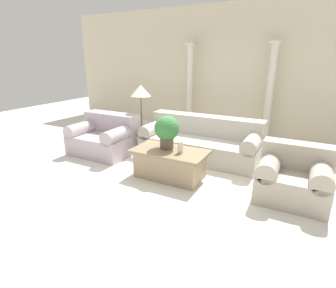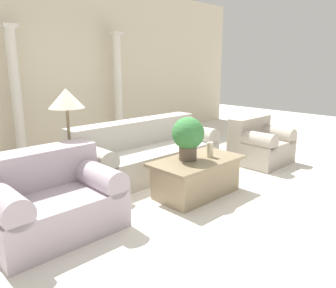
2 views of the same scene
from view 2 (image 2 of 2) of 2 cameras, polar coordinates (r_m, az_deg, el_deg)
name	(u,v)px [view 2 (image 2 of 2)]	position (r m, az deg, el deg)	size (l,w,h in m)	color
ground_plane	(168,186)	(4.58, 0.04, -7.37)	(16.00, 16.00, 0.00)	silver
wall_back	(60,66)	(6.72, -18.30, 12.73)	(10.00, 0.06, 3.20)	beige
sofa_long	(146,152)	(5.07, -3.91, -1.43)	(2.30, 0.95, 0.80)	#B7B2A8
loveseat	(50,198)	(3.56, -19.91, -8.80)	(1.24, 0.95, 0.80)	#B2A3AE
coffee_table	(197,177)	(4.25, 4.99, -5.66)	(1.21, 0.67, 0.47)	#998466
potted_plant	(188,136)	(4.07, 3.51, 1.48)	(0.41, 0.41, 0.55)	brown
pillar_candle	(210,150)	(4.28, 7.33, -0.98)	(0.08, 0.08, 0.19)	beige
floor_lamp	(67,103)	(4.07, -17.25, 6.80)	(0.42, 0.42, 1.38)	brown
column_left	(16,94)	(6.08, -24.92, 7.94)	(0.23, 0.23, 2.27)	silver
column_right	(118,87)	(7.04, -8.72, 9.71)	(0.23, 0.23, 2.27)	silver
armchair	(259,143)	(5.78, 15.61, 0.11)	(0.92, 0.79, 0.76)	#ADA393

